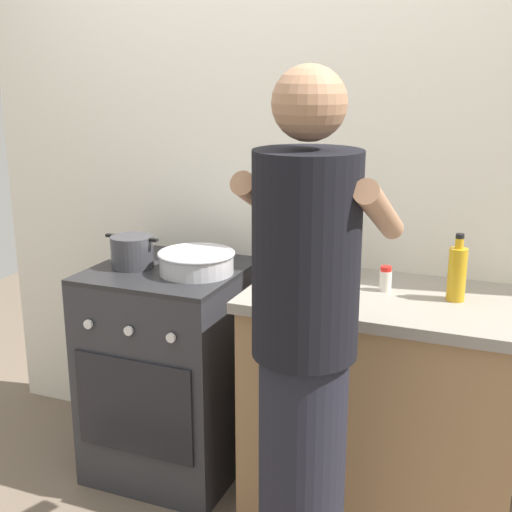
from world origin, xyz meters
TOP-DOWN VIEW (x-y plane):
  - ground at (0.00, 0.00)m, footprint 6.00×6.00m
  - back_wall at (0.20, 0.50)m, footprint 3.20×0.10m
  - countertop at (0.55, 0.15)m, footprint 1.00×0.60m
  - stove_range at (-0.35, 0.15)m, footprint 0.60×0.62m
  - pot at (-0.49, 0.11)m, footprint 0.24×0.17m
  - mixing_bowl at (-0.21, 0.13)m, footprint 0.31×0.31m
  - utensil_crock at (0.33, 0.30)m, footprint 0.10×0.10m
  - spice_bottle at (0.53, 0.19)m, footprint 0.04×0.04m
  - oil_bottle at (0.78, 0.18)m, footprint 0.06×0.06m
  - person at (0.44, -0.46)m, footprint 0.41×0.50m

SIDE VIEW (x-z plane):
  - ground at x=0.00m, z-range 0.00..0.00m
  - stove_range at x=-0.35m, z-range 0.00..0.90m
  - countertop at x=0.55m, z-range 0.00..0.90m
  - person at x=0.44m, z-range 0.01..1.71m
  - spice_bottle at x=0.53m, z-range 0.90..0.99m
  - mixing_bowl at x=-0.21m, z-range 0.90..0.99m
  - pot at x=-0.49m, z-range 0.90..1.03m
  - oil_bottle at x=0.78m, z-range 0.88..1.12m
  - utensil_crock at x=0.33m, z-range 0.84..1.16m
  - back_wall at x=0.20m, z-range 0.00..2.50m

